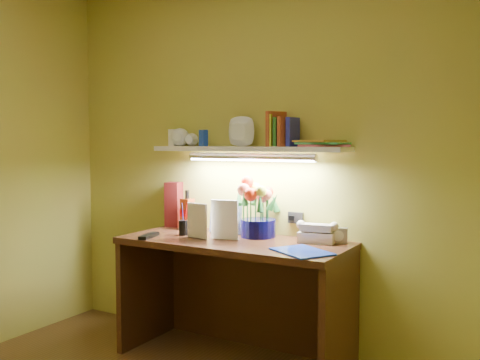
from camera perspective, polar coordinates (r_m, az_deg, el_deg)
name	(u,v)px	position (r m, az deg, el deg)	size (l,w,h in m)	color
desk	(234,300)	(3.35, -0.67, -12.73)	(1.40, 0.60, 0.75)	#341B0E
flower_bouquet	(258,206)	(3.34, 1.94, -2.78)	(0.24, 0.24, 0.39)	#07073D
telephone	(317,232)	(3.21, 8.25, -5.47)	(0.21, 0.16, 0.13)	beige
desk_clock	(340,235)	(3.21, 10.61, -5.82)	(0.09, 0.05, 0.09)	#AFAEB3
whisky_bottle	(187,210)	(3.65, -5.65, -3.19)	(0.07, 0.07, 0.27)	#A33813
whisky_box	(174,204)	(3.78, -7.07, -2.59)	(0.10, 0.10, 0.31)	#571212
pen_cup	(184,223)	(3.44, -6.00, -4.53)	(0.07, 0.07, 0.16)	black
art_card	(226,217)	(3.48, -1.53, -3.96)	(0.21, 0.04, 0.21)	silver
tv_remote	(149,236)	(3.39, -9.68, -5.89)	(0.05, 0.19, 0.02)	black
blue_folder	(302,252)	(2.91, 6.63, -7.59)	(0.31, 0.23, 0.01)	blue
desk_book_a	(188,219)	(3.37, -5.61, -4.21)	(0.16, 0.02, 0.22)	silver
desk_book_b	(211,219)	(3.30, -3.11, -4.16)	(0.18, 0.02, 0.24)	white
wall_shelf	(249,144)	(3.36, 0.99, 3.91)	(1.32, 0.32, 0.24)	white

